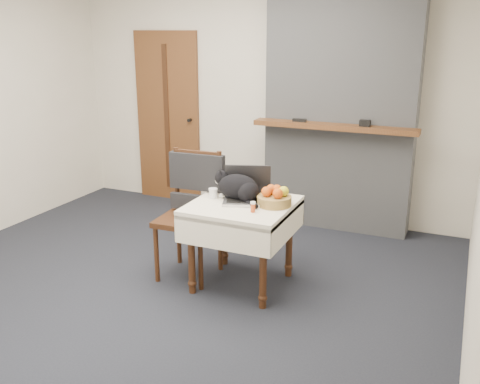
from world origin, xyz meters
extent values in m
plane|color=black|center=(0.00, 0.00, 0.00)|extent=(4.50, 4.50, 0.00)
cube|color=beige|center=(0.00, 2.00, 1.30)|extent=(4.50, 0.02, 2.60)
cube|color=brown|center=(-1.20, 1.98, 1.00)|extent=(0.82, 0.05, 2.00)
cube|color=#3A1D0F|center=(-1.20, 1.95, 1.00)|extent=(0.06, 0.01, 1.70)
cylinder|color=black|center=(-0.88, 1.93, 1.00)|extent=(0.04, 0.06, 0.04)
cube|color=gray|center=(0.90, 1.85, 1.30)|extent=(1.50, 0.30, 2.60)
cube|color=brown|center=(0.90, 1.61, 1.10)|extent=(1.62, 0.18, 0.05)
cube|color=black|center=(0.55, 1.61, 1.14)|extent=(0.14, 0.04, 0.03)
cube|color=black|center=(1.20, 1.61, 1.16)|extent=(0.10, 0.07, 0.06)
cylinder|color=#3A1D0F|center=(0.25, -0.12, 0.32)|extent=(0.06, 0.06, 0.64)
sphere|color=#3A1D0F|center=(0.25, -0.12, 0.08)|extent=(0.07, 0.07, 0.07)
cylinder|color=#3A1D0F|center=(0.85, -0.12, 0.32)|extent=(0.06, 0.06, 0.64)
sphere|color=#3A1D0F|center=(0.85, -0.12, 0.08)|extent=(0.07, 0.07, 0.07)
cylinder|color=#3A1D0F|center=(0.25, 0.48, 0.32)|extent=(0.06, 0.06, 0.64)
sphere|color=#3A1D0F|center=(0.25, 0.48, 0.08)|extent=(0.07, 0.07, 0.07)
cylinder|color=#3A1D0F|center=(0.85, 0.48, 0.32)|extent=(0.06, 0.06, 0.64)
sphere|color=#3A1D0F|center=(0.85, 0.48, 0.08)|extent=(0.07, 0.07, 0.07)
cube|color=white|center=(0.55, 0.18, 0.67)|extent=(0.78, 0.78, 0.06)
cube|color=white|center=(0.55, -0.21, 0.56)|extent=(0.78, 0.01, 0.22)
cube|color=white|center=(0.55, 0.56, 0.56)|extent=(0.78, 0.01, 0.22)
cube|color=white|center=(0.16, 0.18, 0.56)|extent=(0.01, 0.78, 0.22)
cube|color=white|center=(0.93, 0.18, 0.56)|extent=(0.01, 0.78, 0.22)
cube|color=#B7B7BC|center=(0.58, 0.20, 0.71)|extent=(0.43, 0.36, 0.02)
cube|color=black|center=(0.58, 0.20, 0.72)|extent=(0.34, 0.26, 0.00)
cube|color=black|center=(0.53, 0.35, 0.85)|extent=(0.37, 0.18, 0.25)
cube|color=#A2BAEE|center=(0.53, 0.34, 0.85)|extent=(0.34, 0.16, 0.23)
ellipsoid|color=black|center=(0.49, 0.23, 0.81)|extent=(0.37, 0.27, 0.21)
ellipsoid|color=black|center=(0.59, 0.21, 0.79)|extent=(0.21, 0.23, 0.17)
sphere|color=black|center=(0.33, 0.28, 0.86)|extent=(0.15, 0.15, 0.12)
ellipsoid|color=white|center=(0.29, 0.29, 0.83)|extent=(0.07, 0.07, 0.06)
ellipsoid|color=white|center=(0.36, 0.27, 0.77)|extent=(0.07, 0.08, 0.09)
cone|color=black|center=(0.33, 0.24, 0.92)|extent=(0.05, 0.06, 0.05)
cone|color=black|center=(0.35, 0.31, 0.92)|extent=(0.05, 0.06, 0.05)
cylinder|color=black|center=(0.64, 0.12, 0.73)|extent=(0.17, 0.13, 0.04)
sphere|color=white|center=(0.34, 0.23, 0.72)|extent=(0.04, 0.04, 0.04)
sphere|color=white|center=(0.36, 0.31, 0.72)|extent=(0.04, 0.04, 0.04)
cylinder|color=white|center=(0.28, 0.20, 0.74)|extent=(0.07, 0.07, 0.08)
cylinder|color=#B43F16|center=(0.71, 0.01, 0.73)|extent=(0.04, 0.04, 0.07)
cylinder|color=silver|center=(0.71, 0.01, 0.77)|extent=(0.04, 0.04, 0.02)
cylinder|color=olive|center=(0.80, 0.23, 0.74)|extent=(0.27, 0.27, 0.08)
sphere|color=#D76312|center=(0.75, 0.19, 0.81)|extent=(0.08, 0.08, 0.08)
sphere|color=#D76312|center=(0.84, 0.18, 0.81)|extent=(0.08, 0.08, 0.08)
sphere|color=#D76312|center=(0.80, 0.28, 0.81)|extent=(0.08, 0.08, 0.08)
sphere|color=yellow|center=(0.86, 0.26, 0.81)|extent=(0.08, 0.08, 0.08)
sphere|color=#D76312|center=(0.76, 0.27, 0.81)|extent=(0.08, 0.08, 0.08)
cube|color=black|center=(0.69, 0.25, 0.70)|extent=(0.13, 0.11, 0.01)
cube|color=#3A1D0F|center=(0.08, 0.15, 0.50)|extent=(0.49, 0.49, 0.04)
cylinder|color=#3A1D0F|center=(-0.11, -0.06, 0.25)|extent=(0.04, 0.04, 0.50)
cylinder|color=#3A1D0F|center=(0.29, -0.04, 0.25)|extent=(0.04, 0.04, 0.50)
cylinder|color=#3A1D0F|center=(-0.13, 0.34, 0.25)|extent=(0.04, 0.04, 0.50)
cylinder|color=#3A1D0F|center=(0.27, 0.35, 0.25)|extent=(0.04, 0.04, 0.50)
cylinder|color=#3A1D0F|center=(-0.13, 0.34, 0.78)|extent=(0.04, 0.04, 0.55)
cylinder|color=#3A1D0F|center=(0.27, 0.35, 0.78)|extent=(0.04, 0.04, 0.55)
cube|color=#3A1D0F|center=(0.07, 0.35, 0.89)|extent=(0.40, 0.05, 0.31)
cube|color=black|center=(0.07, 0.33, 0.87)|extent=(0.49, 0.09, 0.31)
camera|label=1|loc=(2.14, -3.49, 2.01)|focal=40.00mm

